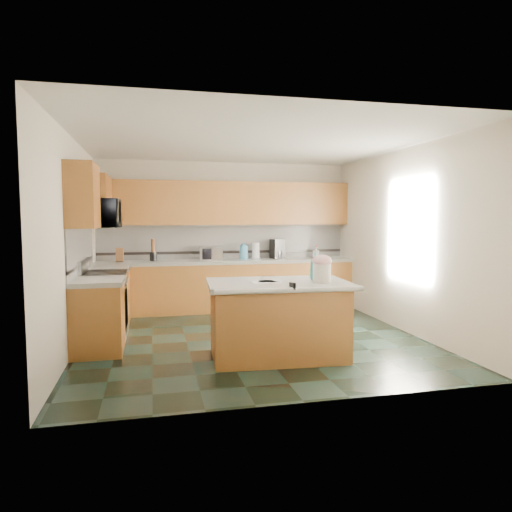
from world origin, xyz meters
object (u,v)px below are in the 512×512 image
object	(u,v)px
coffee_maker	(277,249)
soap_bottle_island	(315,266)
island_top	(278,284)
treat_jar	(322,273)
knife_block	(120,255)
toaster_oven	(211,253)
island_base	(278,322)

from	to	relation	value
coffee_maker	soap_bottle_island	bearing A→B (deg)	-109.00
island_top	treat_jar	xyz separation A→B (m)	(0.48, -0.19, 0.14)
knife_block	toaster_oven	distance (m)	1.59
coffee_maker	treat_jar	bearing A→B (deg)	-108.55
island_base	treat_jar	bearing A→B (deg)	-17.97
treat_jar	coffee_maker	world-z (taller)	coffee_maker
treat_jar	knife_block	xyz separation A→B (m)	(-2.48, 3.16, 0.01)
treat_jar	soap_bottle_island	distance (m)	0.24
island_top	treat_jar	size ratio (longest dim) A/B	7.55
treat_jar	coffee_maker	distance (m)	3.21
island_base	island_top	distance (m)	0.46
soap_bottle_island	coffee_maker	world-z (taller)	coffee_maker
treat_jar	toaster_oven	distance (m)	3.29
island_base	soap_bottle_island	xyz separation A→B (m)	(0.48, 0.04, 0.66)
soap_bottle_island	toaster_oven	distance (m)	3.07
toaster_oven	coffee_maker	world-z (taller)	coffee_maker
island_base	toaster_oven	size ratio (longest dim) A/B	3.89
toaster_oven	coffee_maker	size ratio (longest dim) A/B	1.11
knife_block	treat_jar	bearing A→B (deg)	-51.45
island_base	soap_bottle_island	world-z (taller)	soap_bottle_island
toaster_oven	island_base	bearing A→B (deg)	-72.60
coffee_maker	toaster_oven	bearing A→B (deg)	169.01
island_base	coffee_maker	xyz separation A→B (m)	(0.82, 3.00, 0.67)
soap_bottle_island	knife_block	distance (m)	3.85
island_top	knife_block	xyz separation A→B (m)	(-2.01, 2.97, 0.15)
knife_block	coffee_maker	bearing A→B (deg)	1.02
island_top	knife_block	world-z (taller)	knife_block
island_top	treat_jar	bearing A→B (deg)	-17.97
island_base	toaster_oven	world-z (taller)	toaster_oven
treat_jar	knife_block	world-z (taller)	knife_block
island_base	island_top	bearing A→B (deg)	0.00
treat_jar	soap_bottle_island	world-z (taller)	soap_bottle_island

